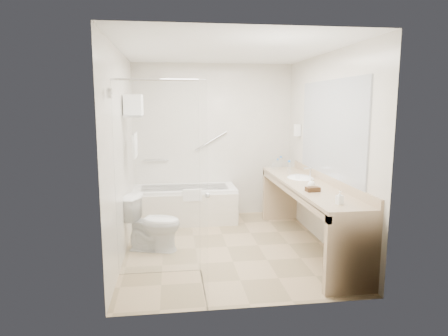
{
  "coord_description": "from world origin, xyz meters",
  "views": [
    {
      "loc": [
        -0.7,
        -4.96,
        1.85
      ],
      "look_at": [
        0.0,
        0.3,
        1.0
      ],
      "focal_mm": 32.0,
      "sensor_mm": 36.0,
      "label": 1
    }
  ],
  "objects": [
    {
      "name": "shower_enclosure",
      "position": [
        -0.63,
        -0.93,
        1.07
      ],
      "size": [
        0.96,
        0.91,
        2.11
      ],
      "color": "silver",
      "rests_on": "floor"
    },
    {
      "name": "floor",
      "position": [
        0.0,
        0.0,
        0.0
      ],
      "size": [
        3.2,
        3.2,
        0.0
      ],
      "primitive_type": "plane",
      "color": "tan",
      "rests_on": "ground"
    },
    {
      "name": "soap_bottle_b",
      "position": [
        0.98,
        -0.39,
        0.89
      ],
      "size": [
        0.12,
        0.13,
        0.09
      ],
      "primitive_type": "imported",
      "rotation": [
        0.0,
        0.0,
        -0.3
      ],
      "color": "white",
      "rests_on": "vanity_counter"
    },
    {
      "name": "grab_bar_long",
      "position": [
        -0.05,
        1.56,
        1.25
      ],
      "size": [
        0.53,
        0.03,
        0.33
      ],
      "primitive_type": "cylinder",
      "rotation": [
        0.0,
        1.05,
        0.0
      ],
      "color": "silver",
      "rests_on": "wall_back"
    },
    {
      "name": "water_bottle_right",
      "position": [
        0.92,
        0.96,
        0.93
      ],
      "size": [
        0.05,
        0.05,
        0.17
      ],
      "rotation": [
        0.0,
        0.0,
        0.04
      ],
      "color": "silver",
      "rests_on": "vanity_counter"
    },
    {
      "name": "drinking_glass_far",
      "position": [
        0.97,
        0.11,
        0.89
      ],
      "size": [
        0.08,
        0.08,
        0.08
      ],
      "primitive_type": "cylinder",
      "rotation": [
        0.0,
        0.0,
        -0.41
      ],
      "color": "silver",
      "rests_on": "vanity_counter"
    },
    {
      "name": "soap_bottle_a",
      "position": [
        0.98,
        -1.22,
        0.88
      ],
      "size": [
        0.09,
        0.15,
        0.06
      ],
      "primitive_type": "imported",
      "rotation": [
        0.0,
        0.0,
        0.24
      ],
      "color": "white",
      "rests_on": "vanity_counter"
    },
    {
      "name": "amenity_basket",
      "position": [
        0.92,
        -0.61,
        0.88
      ],
      "size": [
        0.16,
        0.12,
        0.05
      ],
      "primitive_type": "cube",
      "rotation": [
        0.0,
        0.0,
        0.1
      ],
      "color": "#4A301A",
      "rests_on": "vanity_counter"
    },
    {
      "name": "ceiling",
      "position": [
        0.0,
        0.0,
        2.5
      ],
      "size": [
        2.6,
        3.2,
        0.1
      ],
      "primitive_type": "cube",
      "color": "white",
      "rests_on": "wall_back"
    },
    {
      "name": "drinking_glass_near",
      "position": [
        0.85,
        0.95,
        0.9
      ],
      "size": [
        0.09,
        0.09,
        0.1
      ],
      "primitive_type": "cylinder",
      "rotation": [
        0.0,
        0.0,
        0.09
      ],
      "color": "silver",
      "rests_on": "vanity_counter"
    },
    {
      "name": "water_bottle_mid",
      "position": [
        0.98,
        0.54,
        0.94
      ],
      "size": [
        0.06,
        0.06,
        0.2
      ],
      "rotation": [
        0.0,
        0.0,
        0.4
      ],
      "color": "silver",
      "rests_on": "vanity_counter"
    },
    {
      "name": "wall_right",
      "position": [
        1.3,
        0.0,
        1.25
      ],
      "size": [
        0.1,
        3.2,
        2.5
      ],
      "primitive_type": "cube",
      "color": "beige",
      "rests_on": "ground"
    },
    {
      "name": "wall_front",
      "position": [
        0.0,
        -1.6,
        1.25
      ],
      "size": [
        2.6,
        0.1,
        2.5
      ],
      "primitive_type": "cube",
      "color": "beige",
      "rests_on": "ground"
    },
    {
      "name": "faucet",
      "position": [
        1.2,
        0.25,
        0.93
      ],
      "size": [
        0.03,
        0.03,
        0.14
      ],
      "primitive_type": "cylinder",
      "color": "silver",
      "rests_on": "vanity_counter"
    },
    {
      "name": "water_bottle_left",
      "position": [
        1.01,
        1.1,
        0.94
      ],
      "size": [
        0.06,
        0.06,
        0.19
      ],
      "rotation": [
        0.0,
        0.0,
        -0.36
      ],
      "color": "silver",
      "rests_on": "vanity_counter"
    },
    {
      "name": "wall_back",
      "position": [
        0.0,
        1.6,
        1.25
      ],
      "size": [
        2.6,
        0.1,
        2.5
      ],
      "primitive_type": "cube",
      "color": "beige",
      "rests_on": "ground"
    },
    {
      "name": "toilet",
      "position": [
        -0.95,
        0.02,
        0.35
      ],
      "size": [
        0.79,
        0.58,
        0.7
      ],
      "primitive_type": "imported",
      "rotation": [
        0.0,
        0.0,
        1.29
      ],
      "color": "white",
      "rests_on": "floor"
    },
    {
      "name": "grab_bar_short",
      "position": [
        -0.95,
        1.56,
        0.95
      ],
      "size": [
        0.4,
        0.03,
        0.03
      ],
      "primitive_type": "cylinder",
      "rotation": [
        0.0,
        1.57,
        0.0
      ],
      "color": "silver",
      "rests_on": "wall_back"
    },
    {
      "name": "bathtub",
      "position": [
        -0.5,
        1.24,
        0.28
      ],
      "size": [
        1.6,
        0.73,
        0.59
      ],
      "color": "white",
      "rests_on": "floor"
    },
    {
      "name": "wall_left",
      "position": [
        -1.3,
        0.0,
        1.25
      ],
      "size": [
        0.1,
        3.2,
        2.5
      ],
      "primitive_type": "cube",
      "color": "beige",
      "rests_on": "ground"
    },
    {
      "name": "vanity_counter",
      "position": [
        1.02,
        -0.15,
        0.64
      ],
      "size": [
        0.55,
        2.7,
        0.95
      ],
      "color": "tan",
      "rests_on": "floor"
    },
    {
      "name": "mirror",
      "position": [
        1.29,
        -0.15,
        1.55
      ],
      "size": [
        0.02,
        2.0,
        1.2
      ],
      "primitive_type": "cube",
      "color": "#A6ABB2",
      "rests_on": "wall_right"
    },
    {
      "name": "hairdryer_unit",
      "position": [
        1.25,
        1.05,
        1.45
      ],
      "size": [
        0.08,
        0.1,
        0.18
      ],
      "primitive_type": "cube",
      "color": "white",
      "rests_on": "wall_right"
    },
    {
      "name": "sink",
      "position": [
        1.05,
        0.25,
        0.82
      ],
      "size": [
        0.4,
        0.52,
        0.14
      ],
      "primitive_type": "ellipsoid",
      "color": "white",
      "rests_on": "vanity_counter"
    },
    {
      "name": "towel_shelf",
      "position": [
        -1.17,
        0.35,
        1.75
      ],
      "size": [
        0.24,
        0.55,
        0.81
      ],
      "color": "silver",
      "rests_on": "wall_left"
    }
  ]
}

